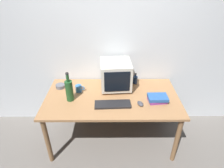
{
  "coord_description": "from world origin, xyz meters",
  "views": [
    {
      "loc": [
        -0.01,
        -1.93,
        2.08
      ],
      "look_at": [
        0.0,
        0.0,
        0.9
      ],
      "focal_mm": 30.21,
      "sensor_mm": 36.0,
      "label": 1
    }
  ],
  "objects_px": {
    "bottle_short": "(135,79)",
    "mug": "(79,88)",
    "bottle_tall": "(69,90)",
    "book_stack": "(158,99)",
    "crt_monitor": "(116,75)",
    "cd_spindle": "(60,86)",
    "computer_mouse": "(140,104)",
    "keyboard": "(113,104)"
  },
  "relations": [
    {
      "from": "computer_mouse",
      "to": "crt_monitor",
      "type": "bearing_deg",
      "value": 106.19
    },
    {
      "from": "computer_mouse",
      "to": "mug",
      "type": "height_order",
      "value": "mug"
    },
    {
      "from": "crt_monitor",
      "to": "cd_spindle",
      "type": "xyz_separation_m",
      "value": [
        -0.74,
        0.0,
        -0.17
      ]
    },
    {
      "from": "bottle_tall",
      "to": "book_stack",
      "type": "distance_m",
      "value": 1.05
    },
    {
      "from": "bottle_short",
      "to": "keyboard",
      "type": "bearing_deg",
      "value": -122.34
    },
    {
      "from": "keyboard",
      "to": "cd_spindle",
      "type": "distance_m",
      "value": 0.8
    },
    {
      "from": "crt_monitor",
      "to": "bottle_tall",
      "type": "relative_size",
      "value": 1.08
    },
    {
      "from": "crt_monitor",
      "to": "mug",
      "type": "height_order",
      "value": "crt_monitor"
    },
    {
      "from": "computer_mouse",
      "to": "book_stack",
      "type": "xyz_separation_m",
      "value": [
        0.21,
        0.07,
        0.02
      ]
    },
    {
      "from": "keyboard",
      "to": "bottle_tall",
      "type": "height_order",
      "value": "bottle_tall"
    },
    {
      "from": "crt_monitor",
      "to": "bottle_short",
      "type": "relative_size",
      "value": 2.6
    },
    {
      "from": "book_stack",
      "to": "mug",
      "type": "xyz_separation_m",
      "value": [
        -0.97,
        0.22,
        0.01
      ]
    },
    {
      "from": "bottle_short",
      "to": "mug",
      "type": "height_order",
      "value": "bottle_short"
    },
    {
      "from": "crt_monitor",
      "to": "bottle_short",
      "type": "height_order",
      "value": "crt_monitor"
    },
    {
      "from": "crt_monitor",
      "to": "mug",
      "type": "distance_m",
      "value": 0.51
    },
    {
      "from": "crt_monitor",
      "to": "bottle_short",
      "type": "distance_m",
      "value": 0.33
    },
    {
      "from": "computer_mouse",
      "to": "bottle_short",
      "type": "relative_size",
      "value": 0.63
    },
    {
      "from": "cd_spindle",
      "to": "book_stack",
      "type": "bearing_deg",
      "value": -14.23
    },
    {
      "from": "computer_mouse",
      "to": "bottle_tall",
      "type": "height_order",
      "value": "bottle_tall"
    },
    {
      "from": "mug",
      "to": "cd_spindle",
      "type": "distance_m",
      "value": 0.28
    },
    {
      "from": "bottle_short",
      "to": "crt_monitor",
      "type": "bearing_deg",
      "value": -157.61
    },
    {
      "from": "bottle_tall",
      "to": "cd_spindle",
      "type": "xyz_separation_m",
      "value": [
        -0.18,
        0.28,
        -0.12
      ]
    },
    {
      "from": "keyboard",
      "to": "computer_mouse",
      "type": "bearing_deg",
      "value": -1.79
    },
    {
      "from": "keyboard",
      "to": "bottle_tall",
      "type": "xyz_separation_m",
      "value": [
        -0.51,
        0.11,
        0.13
      ]
    },
    {
      "from": "computer_mouse",
      "to": "book_stack",
      "type": "height_order",
      "value": "book_stack"
    },
    {
      "from": "book_stack",
      "to": "bottle_short",
      "type": "bearing_deg",
      "value": 117.41
    },
    {
      "from": "bottle_short",
      "to": "mug",
      "type": "distance_m",
      "value": 0.78
    },
    {
      "from": "mug",
      "to": "cd_spindle",
      "type": "bearing_deg",
      "value": 160.38
    },
    {
      "from": "crt_monitor",
      "to": "keyboard",
      "type": "distance_m",
      "value": 0.43
    },
    {
      "from": "cd_spindle",
      "to": "mug",
      "type": "bearing_deg",
      "value": -19.62
    },
    {
      "from": "bottle_tall",
      "to": "book_stack",
      "type": "bearing_deg",
      "value": -1.86
    },
    {
      "from": "book_stack",
      "to": "cd_spindle",
      "type": "relative_size",
      "value": 1.95
    },
    {
      "from": "bottle_tall",
      "to": "bottle_short",
      "type": "distance_m",
      "value": 0.92
    },
    {
      "from": "bottle_tall",
      "to": "mug",
      "type": "height_order",
      "value": "bottle_tall"
    },
    {
      "from": "book_stack",
      "to": "mug",
      "type": "distance_m",
      "value": 0.99
    },
    {
      "from": "bottle_tall",
      "to": "bottle_short",
      "type": "relative_size",
      "value": 2.4
    },
    {
      "from": "computer_mouse",
      "to": "bottle_short",
      "type": "distance_m",
      "value": 0.5
    },
    {
      "from": "book_stack",
      "to": "cd_spindle",
      "type": "bearing_deg",
      "value": 165.77
    },
    {
      "from": "cd_spindle",
      "to": "computer_mouse",
      "type": "bearing_deg",
      "value": -20.63
    },
    {
      "from": "keyboard",
      "to": "bottle_short",
      "type": "xyz_separation_m",
      "value": [
        0.32,
        0.5,
        0.05
      ]
    },
    {
      "from": "crt_monitor",
      "to": "mug",
      "type": "xyz_separation_m",
      "value": [
        -0.48,
        -0.09,
        -0.15
      ]
    },
    {
      "from": "bottle_tall",
      "to": "mug",
      "type": "relative_size",
      "value": 3.16
    }
  ]
}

